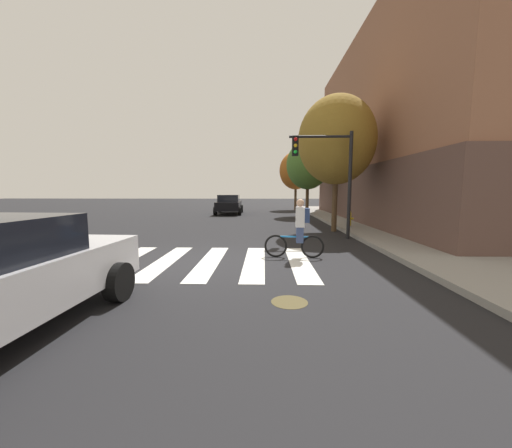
# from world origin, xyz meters

# --- Properties ---
(ground_plane) EXTENTS (120.00, 120.00, 0.00)m
(ground_plane) POSITION_xyz_m (0.00, 0.00, 0.00)
(ground_plane) COLOR black
(crosswalk_stripes) EXTENTS (6.62, 3.77, 0.01)m
(crosswalk_stripes) POSITION_xyz_m (-0.22, 0.00, 0.01)
(crosswalk_stripes) COLOR silver
(crosswalk_stripes) RESTS_ON ground
(manhole_cover) EXTENTS (0.64, 0.64, 0.01)m
(manhole_cover) POSITION_xyz_m (2.30, -2.78, 0.00)
(manhole_cover) COLOR #473D1E
(manhole_cover) RESTS_ON ground
(sedan_mid) EXTENTS (2.24, 4.59, 1.57)m
(sedan_mid) POSITION_xyz_m (-1.03, 16.08, 0.81)
(sedan_mid) COLOR black
(sedan_mid) RESTS_ON ground
(cyclist) EXTENTS (1.71, 0.38, 1.69)m
(cyclist) POSITION_xyz_m (2.84, 0.57, 0.84)
(cyclist) COLOR black
(cyclist) RESTS_ON ground
(traffic_light_near) EXTENTS (2.47, 0.28, 4.20)m
(traffic_light_near) POSITION_xyz_m (4.39, 3.94, 2.86)
(traffic_light_near) COLOR black
(traffic_light_near) RESTS_ON ground
(fire_hydrant) EXTENTS (0.33, 0.22, 0.78)m
(fire_hydrant) POSITION_xyz_m (6.17, 7.10, 0.53)
(fire_hydrant) COLOR gold
(fire_hydrant) RESTS_ON sidewalk
(street_tree_near) EXTENTS (3.50, 3.50, 6.23)m
(street_tree_near) POSITION_xyz_m (5.16, 6.06, 4.20)
(street_tree_near) COLOR #4C3823
(street_tree_near) RESTS_ON ground
(street_tree_mid) EXTENTS (3.18, 3.18, 5.66)m
(street_tree_mid) POSITION_xyz_m (5.11, 14.39, 3.82)
(street_tree_mid) COLOR #4C3823
(street_tree_mid) RESTS_ON ground
(street_tree_far) EXTENTS (3.21, 3.21, 5.71)m
(street_tree_far) POSITION_xyz_m (4.96, 21.26, 3.85)
(street_tree_far) COLOR #4C3823
(street_tree_far) RESTS_ON ground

